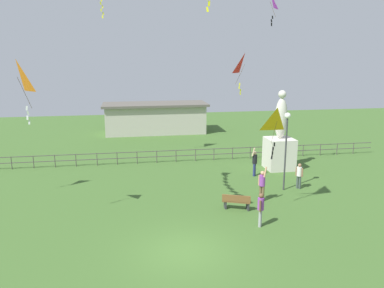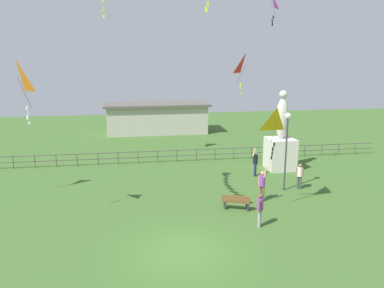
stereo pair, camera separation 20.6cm
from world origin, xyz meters
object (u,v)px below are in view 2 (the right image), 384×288
park_bench (236,202)px  kite_4 (18,79)px  kite_7 (271,3)px  person_3 (260,208)px  kite_0 (246,65)px  person_0 (255,162)px  lamppost (287,135)px  statue_monument (281,146)px  person_1 (300,175)px  person_2 (262,183)px  kite_2 (276,123)px

park_bench → kite_4: 12.20m
kite_4 → kite_7: size_ratio=1.49×
kite_4 → kite_7: (13.85, 5.93, 4.24)m
person_3 → kite_0: size_ratio=0.57×
person_0 → kite_7: 10.28m
lamppost → kite_4: size_ratio=1.63×
statue_monument → person_1: bearing=-96.0°
person_2 → kite_2: size_ratio=0.78×
person_0 → person_1: 3.48m
person_0 → kite_0: size_ratio=0.70×
lamppost → kite_4: (-14.02, -2.75, 3.59)m
lamppost → person_0: 3.96m
person_2 → statue_monument: bearing=59.9°
person_0 → kite_7: bearing=13.6°
person_3 → kite_7: 13.32m
lamppost → kite_2: 4.03m
person_0 → person_2: size_ratio=0.98×
lamppost → kite_2: (-1.98, -3.24, 1.34)m
statue_monument → person_1: 4.40m
person_1 → person_2: bearing=-152.0°
person_2 → kite_4: size_ratio=0.70×
statue_monument → kite_0: 6.29m
person_1 → kite_7: bearing=110.7°
person_2 → kite_2: (-0.03, -1.75, 3.74)m
lamppost → person_2: (-1.95, -1.49, -2.40)m
person_1 → lamppost: bearing=-175.5°
person_0 → statue_monument: bearing=30.6°
park_bench → kite_4: (-10.29, -0.22, 6.56)m
lamppost → kite_0: kite_0 is taller
statue_monument → park_bench: (-5.18, -6.91, -1.23)m
kite_4 → lamppost: bearing=11.1°
park_bench → person_2: 2.13m
park_bench → person_0: person_0 is taller
person_3 → kite_0: bearing=77.9°
person_2 → person_3: 3.43m
person_3 → kite_4: kite_4 is taller
person_3 → person_0: bearing=73.3°
park_bench → person_2: (1.78, 1.03, 0.57)m
statue_monument → person_1: statue_monument is taller
kite_4 → kite_7: bearing=23.2°
statue_monument → person_0: size_ratio=2.81×
person_0 → kite_0: kite_0 is taller
person_0 → kite_2: 7.39m
kite_7 → person_2: bearing=-110.8°
statue_monument → person_3: size_ratio=3.41×
person_3 → kite_7: size_ratio=0.85×
kite_7 → kite_0: bearing=109.6°
kite_2 → kite_7: (1.81, 6.43, 6.49)m
statue_monument → lamppost: size_ratio=1.19×
person_0 → person_3: size_ratio=1.21×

